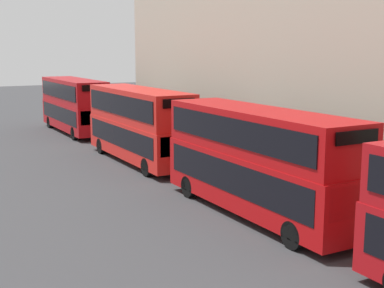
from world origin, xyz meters
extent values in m
cube|color=#B20C0F|center=(1.60, 16.17, 1.47)|extent=(2.55, 10.59, 2.24)
cube|color=#B20C0F|center=(1.60, 16.17, 3.48)|extent=(2.50, 10.38, 1.79)
cube|color=black|center=(1.60, 16.17, 1.74)|extent=(2.59, 9.74, 1.25)
cube|color=black|center=(1.60, 16.17, 3.57)|extent=(2.59, 9.74, 1.07)
cube|color=black|center=(1.60, 10.90, 1.91)|extent=(2.17, 0.06, 1.12)
cube|color=black|center=(1.60, 10.90, 4.02)|extent=(1.78, 0.06, 0.43)
cylinder|color=black|center=(0.48, 12.47, 0.50)|extent=(0.30, 1.00, 1.00)
cylinder|color=black|center=(2.73, 12.47, 0.50)|extent=(0.30, 1.00, 1.00)
cylinder|color=black|center=(0.48, 19.86, 0.50)|extent=(0.30, 1.00, 1.00)
cylinder|color=black|center=(2.73, 19.86, 0.50)|extent=(0.30, 1.00, 1.00)
cube|color=red|center=(1.60, 28.15, 1.40)|extent=(2.55, 10.44, 2.10)
cube|color=red|center=(1.60, 28.15, 3.43)|extent=(2.50, 10.23, 1.96)
cube|color=black|center=(1.60, 28.15, 1.65)|extent=(2.59, 9.60, 1.17)
cube|color=black|center=(1.60, 28.15, 3.52)|extent=(2.59, 9.60, 1.18)
cube|color=black|center=(1.60, 22.96, 1.82)|extent=(2.17, 0.06, 1.05)
cube|color=black|center=(1.60, 22.96, 4.01)|extent=(1.78, 0.06, 0.47)
cylinder|color=black|center=(0.48, 24.53, 0.50)|extent=(0.30, 1.00, 1.00)
cylinder|color=black|center=(2.73, 24.53, 0.50)|extent=(0.30, 1.00, 1.00)
cylinder|color=black|center=(0.48, 31.77, 0.50)|extent=(0.30, 1.00, 1.00)
cylinder|color=black|center=(2.73, 31.77, 0.50)|extent=(0.30, 1.00, 1.00)
cube|color=#A80F14|center=(1.60, 41.27, 1.39)|extent=(2.55, 10.35, 2.07)
cube|color=#A80F14|center=(1.60, 41.27, 3.37)|extent=(2.50, 10.14, 1.90)
cube|color=black|center=(1.60, 41.27, 1.64)|extent=(2.59, 9.52, 1.16)
cube|color=black|center=(1.60, 41.27, 3.47)|extent=(2.59, 9.52, 1.14)
cube|color=black|center=(1.60, 36.13, 1.80)|extent=(2.17, 0.06, 1.04)
cube|color=black|center=(1.60, 36.13, 3.94)|extent=(1.78, 0.06, 0.46)
cylinder|color=black|center=(0.48, 37.70, 0.50)|extent=(0.30, 1.00, 1.00)
cylinder|color=black|center=(2.73, 37.70, 0.50)|extent=(0.30, 1.00, 1.00)
cylinder|color=black|center=(0.48, 44.85, 0.50)|extent=(0.30, 1.00, 1.00)
cylinder|color=black|center=(2.73, 44.85, 0.50)|extent=(0.30, 1.00, 1.00)
camera|label=1|loc=(-10.95, -1.01, 6.76)|focal=50.00mm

